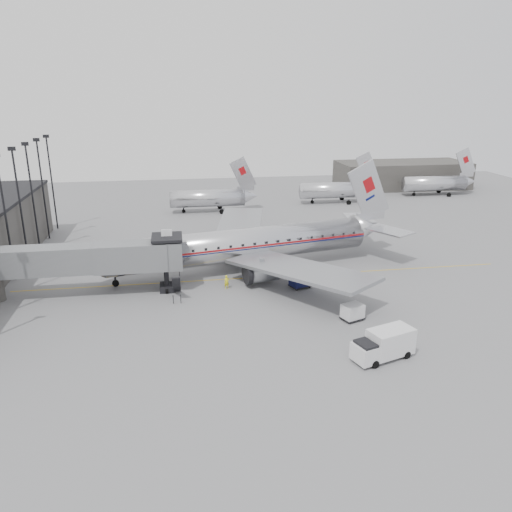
{
  "coord_description": "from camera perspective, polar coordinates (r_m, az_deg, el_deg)",
  "views": [
    {
      "loc": [
        -7.7,
        -50.51,
        21.78
      ],
      "look_at": [
        1.25,
        4.76,
        3.2
      ],
      "focal_mm": 35.0,
      "sensor_mm": 36.0,
      "label": 1
    }
  ],
  "objects": [
    {
      "name": "ground",
      "position": [
        55.54,
        -0.49,
        -4.73
      ],
      "size": [
        160.0,
        160.0,
        0.0
      ],
      "primitive_type": "plane",
      "color": "slate",
      "rests_on": "ground"
    },
    {
      "name": "ramp_worker",
      "position": [
        57.71,
        -3.37,
        -2.98
      ],
      "size": [
        0.66,
        0.51,
        1.62
      ],
      "primitive_type": "imported",
      "rotation": [
        0.0,
        0.0,
        0.23
      ],
      "color": "yellow",
      "rests_on": "ground"
    },
    {
      "name": "jet_bridge",
      "position": [
        57.66,
        -17.67,
        -0.31
      ],
      "size": [
        21.0,
        6.2,
        7.1
      ],
      "color": "#57595C",
      "rests_on": "ground"
    },
    {
      "name": "floodlight_masts",
      "position": [
        67.86,
        -26.06,
        5.09
      ],
      "size": [
        0.9,
        42.25,
        15.25
      ],
      "color": "black",
      "rests_on": "ground"
    },
    {
      "name": "baggage_cart_white",
      "position": [
        50.88,
        10.97,
        -6.26
      ],
      "size": [
        2.52,
        2.23,
        1.65
      ],
      "rotation": [
        0.0,
        0.0,
        0.36
      ],
      "color": "silver",
      "rests_on": "ground"
    },
    {
      "name": "service_van",
      "position": [
        44.32,
        14.4,
        -9.73
      ],
      "size": [
        5.84,
        3.66,
        2.57
      ],
      "rotation": [
        0.0,
        0.0,
        0.31
      ],
      "color": "silver",
      "rests_on": "ground"
    },
    {
      "name": "airliner",
      "position": [
        63.05,
        -1.03,
        1.34
      ],
      "size": [
        41.37,
        37.95,
        13.24
      ],
      "rotation": [
        0.0,
        0.0,
        0.21
      ],
      "color": "silver",
      "rests_on": "ground"
    },
    {
      "name": "distant_aircraft_mid",
      "position": [
        103.42,
        9.02,
        7.52
      ],
      "size": [
        16.39,
        3.2,
        10.26
      ],
      "color": "silver",
      "rests_on": "ground"
    },
    {
      "name": "baggage_cart_navy",
      "position": [
        58.13,
        5.07,
        -2.72
      ],
      "size": [
        2.71,
        2.38,
        1.78
      ],
      "rotation": [
        0.0,
        0.0,
        0.33
      ],
      "color": "#0D1137",
      "rests_on": "ground"
    },
    {
      "name": "hangar",
      "position": [
        123.87,
        16.31,
        8.91
      ],
      "size": [
        30.0,
        12.0,
        6.0
      ],
      "primitive_type": "cube",
      "color": "#3C3A37",
      "rests_on": "ground"
    },
    {
      "name": "distant_aircraft_far",
      "position": [
        116.58,
        19.8,
        7.88
      ],
      "size": [
        16.39,
        3.2,
        10.26
      ],
      "color": "silver",
      "rests_on": "ground"
    },
    {
      "name": "apron_line",
      "position": [
        61.5,
        1.43,
        -2.38
      ],
      "size": [
        60.0,
        0.15,
        0.01
      ],
      "primitive_type": "cube",
      "rotation": [
        0.0,
        0.0,
        1.57
      ],
      "color": "gold",
      "rests_on": "ground"
    },
    {
      "name": "distant_aircraft_near",
      "position": [
        94.63,
        -5.47,
        6.67
      ],
      "size": [
        16.39,
        3.2,
        10.26
      ],
      "color": "silver",
      "rests_on": "ground"
    }
  ]
}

